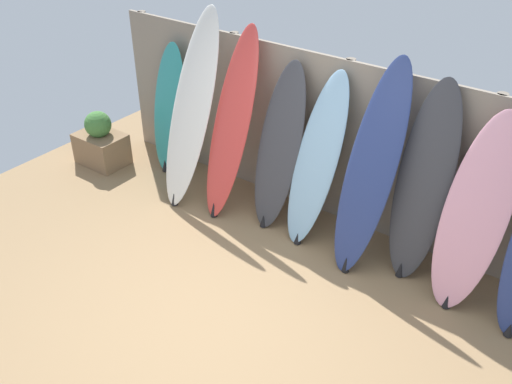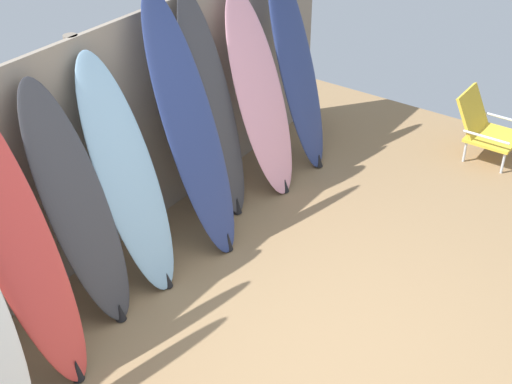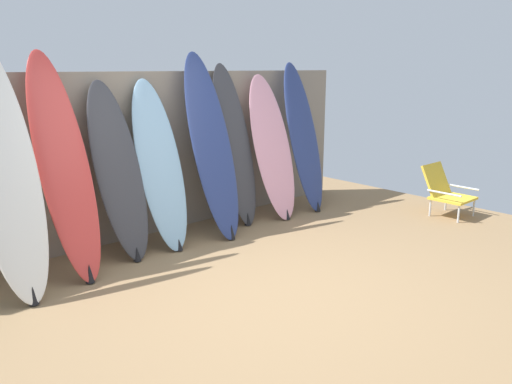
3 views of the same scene
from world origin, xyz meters
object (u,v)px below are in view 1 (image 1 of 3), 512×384
Objects in this scene: surfboard_skyblue_4 at (317,161)px; surfboard_white_1 at (191,110)px; surfboard_charcoal_3 at (279,148)px; surfboard_navy_5 at (371,171)px; planter_box at (101,143)px; surfboard_pink_7 at (475,215)px; surfboard_charcoal_6 at (423,185)px; surfboard_teal_0 at (169,110)px; surfboard_red_2 at (231,125)px.

surfboard_white_1 is at bearing -174.36° from surfboard_skyblue_4.
surfboard_navy_5 is at bearing -4.30° from surfboard_charcoal_3.
planter_box is (-2.51, -0.35, -0.57)m from surfboard_charcoal_3.
surfboard_navy_5 is at bearing -176.96° from surfboard_pink_7.
surfboard_charcoal_6 is (1.54, 0.07, 0.07)m from surfboard_charcoal_3.
planter_box is at bearing -175.95° from surfboard_pink_7.
planter_box is (-1.44, -0.20, -0.77)m from surfboard_white_1.
surfboard_white_1 reaches higher than surfboard_charcoal_3.
surfboard_pink_7 is at bearing 2.34° from surfboard_white_1.
surfboard_red_2 is at bearing -10.02° from surfboard_teal_0.
surfboard_white_1 is 2.16m from surfboard_navy_5.
surfboard_teal_0 is 1.71m from surfboard_charcoal_3.
surfboard_red_2 is 0.58m from surfboard_charcoal_3.
surfboard_red_2 is 2.63m from surfboard_pink_7.
planter_box is (-0.81, -0.46, -0.50)m from surfboard_teal_0.
surfboard_navy_5 is at bearing 2.02° from surfboard_white_1.
surfboard_charcoal_3 is at bearing 8.38° from surfboard_white_1.
surfboard_charcoal_6 is (0.46, 0.15, -0.06)m from surfboard_navy_5.
surfboard_white_1 reaches higher than surfboard_red_2.
surfboard_white_1 is at bearing -172.84° from surfboard_red_2.
planter_box is at bearing -150.22° from surfboard_teal_0.
surfboard_white_1 is at bearing -171.62° from surfboard_charcoal_3.
surfboard_skyblue_4 is 1.09m from surfboard_charcoal_6.
surfboard_charcoal_6 reaches higher than planter_box.
surfboard_charcoal_3 is at bearing -177.29° from surfboard_charcoal_6.
surfboard_skyblue_4 is at bearing -175.81° from surfboard_charcoal_6.
surfboard_navy_5 is at bearing -3.90° from surfboard_teal_0.
surfboard_pink_7 is (1.60, -0.02, 0.01)m from surfboard_skyblue_4.
surfboard_navy_5 is (1.64, 0.01, 0.00)m from surfboard_red_2.
surfboard_skyblue_4 is at bearing 5.64° from surfboard_white_1.
surfboard_teal_0 is 0.92× the size of surfboard_skyblue_4.
surfboard_charcoal_3 is at bearing 179.18° from surfboard_pink_7.
surfboard_charcoal_3 is 0.92× the size of surfboard_charcoal_6.
surfboard_teal_0 is at bearing 176.36° from surfboard_charcoal_3.
surfboard_navy_5 is at bearing -161.40° from surfboard_charcoal_6.
surfboard_navy_5 reaches higher than surfboard_red_2.
surfboard_skyblue_4 is 3.05m from planter_box.
surfboard_charcoal_3 is 1.10m from surfboard_navy_5.
surfboard_charcoal_3 is at bearing 175.70° from surfboard_navy_5.
surfboard_charcoal_6 is at bearing 5.04° from surfboard_white_1.
surfboard_red_2 is at bearing -170.52° from surfboard_charcoal_3.
surfboard_white_1 reaches higher than surfboard_charcoal_6.
surfboard_charcoal_6 is at bearing 4.19° from surfboard_skyblue_4.
surfboard_skyblue_4 is (2.16, -0.11, 0.07)m from surfboard_teal_0.
surfboard_charcoal_6 is 1.07× the size of surfboard_pink_7.
surfboard_red_2 reaches higher than surfboard_charcoal_6.
surfboard_red_2 reaches higher than surfboard_pink_7.
surfboard_red_2 is (0.51, 0.06, -0.06)m from surfboard_white_1.
surfboard_pink_7 is at bearing -0.84° from surfboard_skyblue_4.
surfboard_teal_0 is 3.25m from surfboard_charcoal_6.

